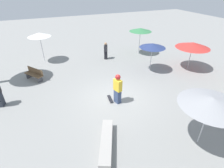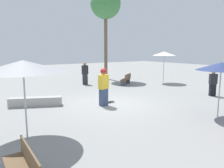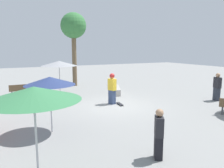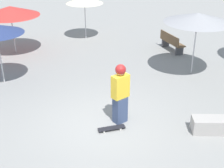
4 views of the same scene
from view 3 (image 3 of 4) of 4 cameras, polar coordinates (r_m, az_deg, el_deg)
ground_plane at (r=12.92m, az=0.87°, el=-5.65°), size 60.00×60.00×0.00m
skater_main at (r=13.10m, az=0.01°, el=-0.93°), size 0.40×0.55×1.87m
skateboard at (r=13.10m, az=2.05°, el=-5.19°), size 0.29×0.82×0.07m
concrete_ledge at (r=16.52m, az=1.13°, el=-1.56°), size 1.46×2.47×0.44m
bench_far at (r=16.62m, az=-22.58°, el=-1.50°), size 1.61×0.47×0.85m
shade_umbrella_grey at (r=16.12m, az=-13.67°, el=5.25°), size 2.56×2.56×2.45m
shade_umbrella_navy at (r=8.80m, az=-15.94°, el=0.78°), size 1.97×1.97×2.25m
shade_umbrella_green at (r=5.07m, az=-19.81°, el=-2.37°), size 2.09×2.09×2.52m
palm_tree_left at (r=19.87m, az=-10.03°, el=14.28°), size 2.22×2.22×6.41m
bystander_watching at (r=6.88m, az=12.13°, el=-12.69°), size 0.43×0.49×1.57m
bystander_far at (r=15.50m, az=25.76°, el=-0.69°), size 0.40×0.55×1.79m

